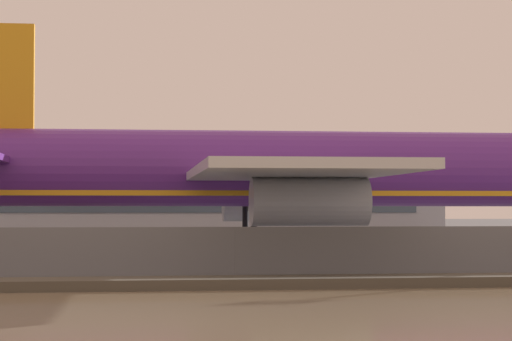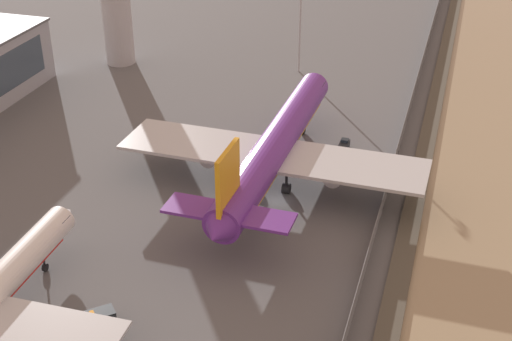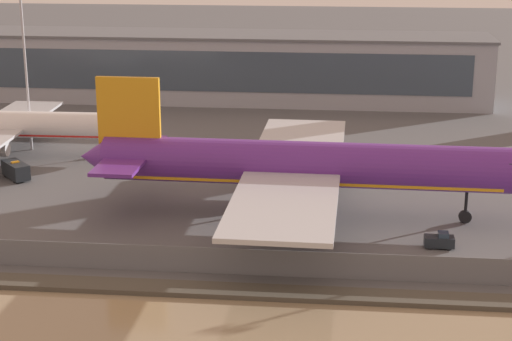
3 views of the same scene
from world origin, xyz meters
TOP-DOWN VIEW (x-y plane):
  - ground_plane at (0.00, 0.00)m, footprint 500.00×500.00m
  - shoreline_seawall at (0.00, -20.50)m, footprint 320.00×3.00m
  - perimeter_fence at (0.00, -16.00)m, footprint 280.00×0.10m
  - cargo_jet_purple at (5.80, 2.06)m, footprint 56.95×48.67m
  - baggage_tug at (20.52, -6.64)m, footprint 3.22×1.64m
  - ops_van at (-34.34, 13.07)m, footprint 5.08×5.24m
  - apron_light_mast_apron_east at (54.84, 10.06)m, footprint 3.20×0.40m

SIDE VIEW (x-z plane):
  - ground_plane at x=0.00m, z-range 0.00..0.00m
  - shoreline_seawall at x=0.00m, z-range 0.00..0.50m
  - baggage_tug at x=20.52m, z-range -0.09..1.71m
  - ops_van at x=-34.34m, z-range 0.04..2.52m
  - perimeter_fence at x=0.00m, z-range 0.00..2.78m
  - cargo_jet_purple at x=5.80m, z-range -1.95..14.54m
  - apron_light_mast_apron_east at x=54.84m, z-range 1.25..19.30m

